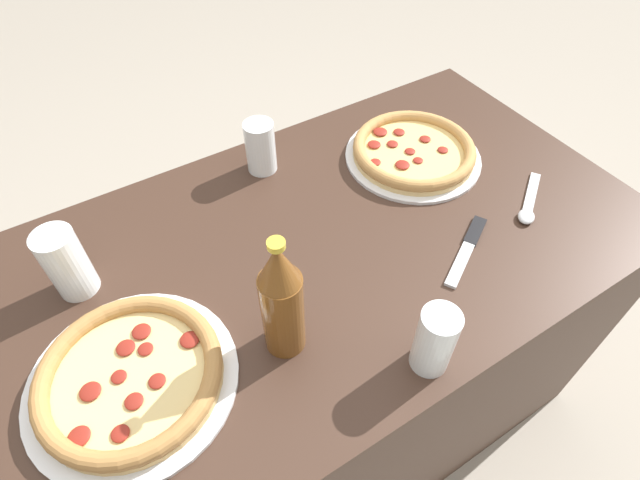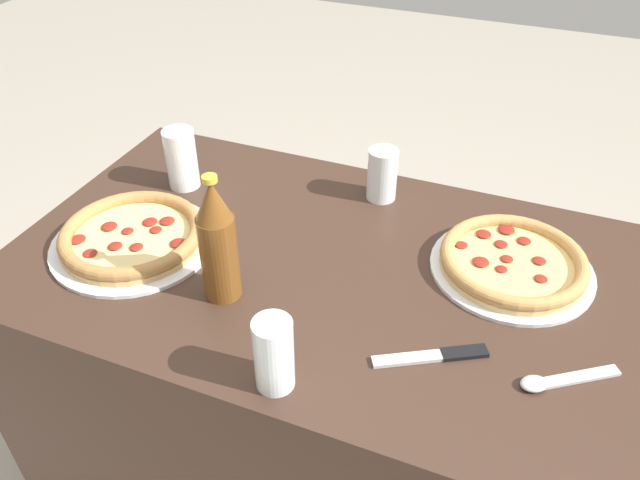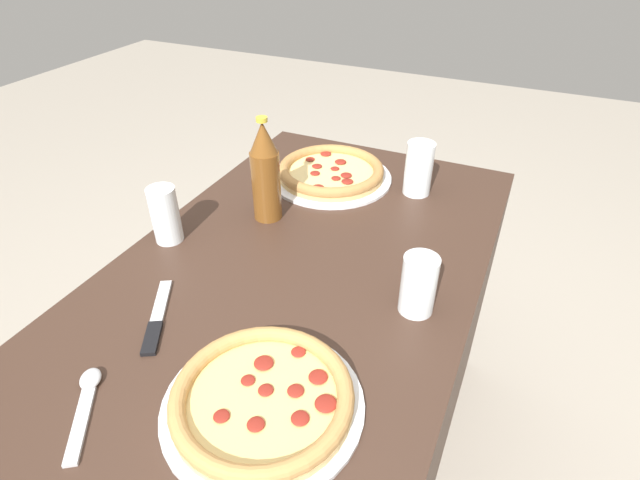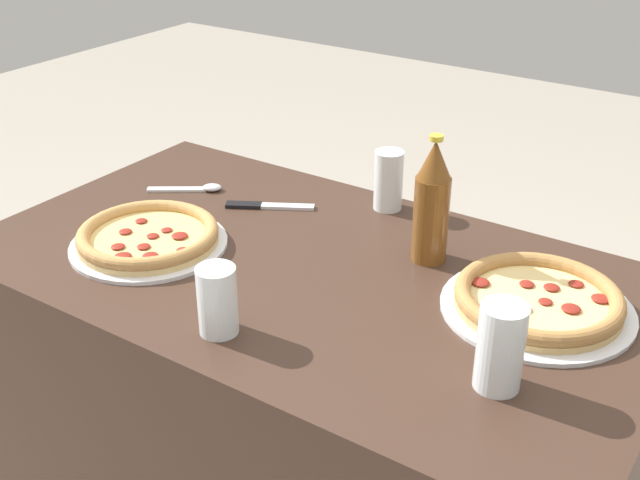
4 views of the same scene
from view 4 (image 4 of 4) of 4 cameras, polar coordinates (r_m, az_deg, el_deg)
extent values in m
cube|color=#3D281E|center=(1.72, -0.66, -13.06)|extent=(1.29, 0.73, 0.77)
cylinder|color=silver|center=(1.60, -12.06, -0.30)|extent=(0.31, 0.31, 0.01)
cylinder|color=#DBB775|center=(1.60, -12.10, 0.02)|extent=(0.27, 0.27, 0.01)
cylinder|color=#E5C170|center=(1.60, -12.12, 0.26)|extent=(0.24, 0.24, 0.00)
torus|color=tan|center=(1.59, -12.15, 0.46)|extent=(0.28, 0.28, 0.03)
ellipsoid|color=maroon|center=(1.59, -11.81, 0.29)|extent=(0.02, 0.02, 0.01)
ellipsoid|color=maroon|center=(1.52, -13.84, -1.14)|extent=(0.03, 0.03, 0.01)
ellipsoid|color=maroon|center=(1.62, -13.67, 0.60)|extent=(0.03, 0.03, 0.01)
ellipsoid|color=maroon|center=(1.56, -14.17, -0.45)|extent=(0.03, 0.03, 0.01)
ellipsoid|color=maroon|center=(1.51, -11.97, -1.10)|extent=(0.03, 0.03, 0.01)
ellipsoid|color=maroon|center=(1.58, -9.95, 0.31)|extent=(0.03, 0.03, 0.01)
ellipsoid|color=maroon|center=(1.61, -10.85, 0.71)|extent=(0.02, 0.02, 0.00)
ellipsoid|color=maroon|center=(1.65, -12.59, 1.34)|extent=(0.02, 0.02, 0.01)
ellipsoid|color=maroon|center=(1.52, -9.74, -0.71)|extent=(0.02, 0.02, 0.01)
ellipsoid|color=maroon|center=(1.55, -12.43, -0.45)|extent=(0.03, 0.03, 0.01)
cylinder|color=silver|center=(1.42, 15.16, -4.72)|extent=(0.33, 0.33, 0.01)
cylinder|color=tan|center=(1.41, 15.21, -4.38)|extent=(0.28, 0.28, 0.01)
cylinder|color=#EACC7F|center=(1.41, 15.25, -4.12)|extent=(0.25, 0.25, 0.00)
torus|color=#AD7A42|center=(1.40, 15.29, -3.88)|extent=(0.28, 0.28, 0.03)
ellipsoid|color=maroon|center=(1.40, 15.74, -4.24)|extent=(0.02, 0.02, 0.01)
ellipsoid|color=maroon|center=(1.39, 13.47, -4.11)|extent=(0.02, 0.02, 0.01)
ellipsoid|color=maroon|center=(1.44, 14.50, -3.04)|extent=(0.03, 0.03, 0.01)
ellipsoid|color=maroon|center=(1.43, 11.36, -2.96)|extent=(0.03, 0.03, 0.01)
ellipsoid|color=maroon|center=(1.39, 17.43, -4.67)|extent=(0.03, 0.03, 0.01)
ellipsoid|color=maroon|center=(1.36, 12.75, -4.66)|extent=(0.03, 0.03, 0.01)
ellipsoid|color=maroon|center=(1.37, 14.19, -4.73)|extent=(0.03, 0.03, 0.01)
ellipsoid|color=maroon|center=(1.43, 19.33, -3.95)|extent=(0.03, 0.03, 0.01)
ellipsoid|color=maroon|center=(1.44, 16.15, -3.25)|extent=(0.03, 0.03, 0.01)
ellipsoid|color=maroon|center=(1.46, 17.76, -2.98)|extent=(0.03, 0.03, 0.01)
cylinder|color=white|center=(1.19, 12.71, -7.43)|extent=(0.07, 0.07, 0.14)
cylinder|color=#F4A323|center=(1.21, 12.57, -8.58)|extent=(0.06, 0.06, 0.07)
cylinder|color=white|center=(1.29, -7.17, -4.33)|extent=(0.07, 0.07, 0.12)
cylinder|color=beige|center=(1.30, -7.13, -4.91)|extent=(0.05, 0.05, 0.08)
cylinder|color=white|center=(1.71, 4.89, 4.25)|extent=(0.06, 0.06, 0.13)
cylinder|color=maroon|center=(1.72, 4.85, 3.42)|extent=(0.05, 0.05, 0.07)
cylinder|color=brown|center=(1.50, 7.88, 1.47)|extent=(0.07, 0.07, 0.17)
cone|color=brown|center=(1.45, 8.18, 5.69)|extent=(0.06, 0.06, 0.07)
cylinder|color=gold|center=(1.44, 8.28, 7.21)|extent=(0.03, 0.03, 0.01)
cube|color=black|center=(1.74, -5.45, 2.48)|extent=(0.08, 0.06, 0.01)
cube|color=silver|center=(1.73, -2.32, 2.39)|extent=(0.11, 0.08, 0.01)
cube|color=silver|center=(1.84, -10.15, 3.56)|extent=(0.12, 0.09, 0.01)
ellipsoid|color=silver|center=(1.82, -7.69, 3.72)|extent=(0.05, 0.05, 0.02)
camera|label=1|loc=(1.66, 22.23, 25.55)|focal=28.00mm
camera|label=2|loc=(2.21, 6.21, 28.20)|focal=35.00mm
camera|label=3|loc=(1.61, -32.79, 20.09)|focal=28.00mm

